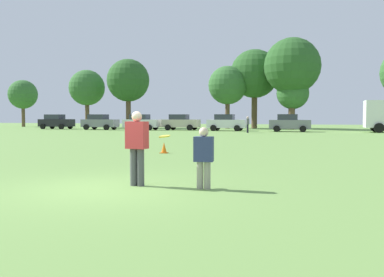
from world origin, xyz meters
The scene contains 19 objects.
ground_plane centered at (0.00, 0.00, 0.00)m, with size 150.65×150.65×0.00m, color #6B9347.
player_thrower centered at (0.52, 0.59, 0.99)m, with size 0.52×0.34×1.76m.
player_defender centered at (2.14, 0.57, 0.78)m, with size 0.45×0.28×1.40m.
frisbee centered at (1.16, 0.72, 1.17)m, with size 0.27×0.27×0.08m.
traffic_cone centered at (-1.78, 9.12, 0.23)m, with size 0.32×0.32×0.48m.
parked_car_near_left centered at (-26.19, 38.31, 0.92)m, with size 4.21×2.23×1.82m.
parked_car_mid_left centered at (-19.57, 37.19, 0.92)m, with size 4.21×2.23×1.82m.
parked_car_center centered at (-14.43, 37.58, 0.92)m, with size 4.21×2.23×1.82m.
parked_car_mid_right centered at (-9.93, 38.49, 0.92)m, with size 4.21×2.23×1.82m.
parked_car_near_right centered at (-4.40, 37.57, 0.92)m, with size 4.21×2.23×1.82m.
parked_car_far_right centered at (2.44, 36.68, 0.92)m, with size 4.21×2.23×1.82m.
bystander_sideline_watcher centered at (-1.37, 32.71, 0.91)m, with size 0.37×0.50×1.60m.
tree_west_oak centered at (-37.30, 46.74, 4.84)m, with size 4.33×4.33×7.04m.
tree_west_maple centered at (-25.41, 44.70, 5.51)m, with size 4.93×4.93×8.01m.
tree_center_elm centered at (-18.92, 44.06, 6.33)m, with size 5.66×5.66×9.20m.
tree_east_birch centered at (-5.90, 46.19, 5.59)m, with size 5.00×5.00×8.12m.
tree_east_oak centered at (-2.66, 48.21, 7.17)m, with size 6.41×6.41×10.42m.
tree_far_east_pine centered at (2.30, 45.03, 7.68)m, with size 6.87×6.87×11.16m.
tree_far_west_pine centered at (2.39, 45.30, 4.40)m, with size 3.94×3.94×6.40m.
Camera 1 is at (4.43, -8.73, 1.65)m, focal length 39.98 mm.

